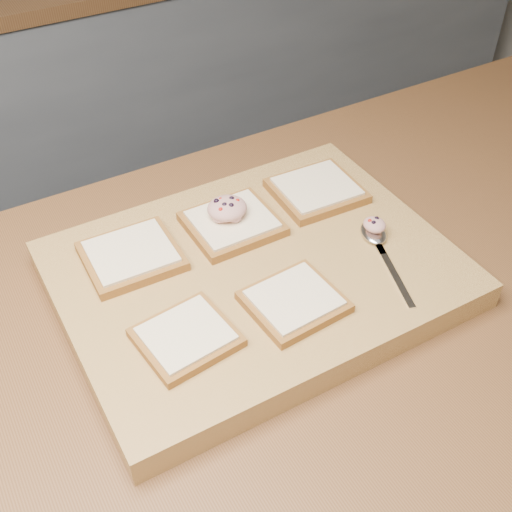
# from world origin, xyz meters

# --- Properties ---
(island_counter) EXTENTS (2.00, 0.80, 0.90)m
(island_counter) POSITION_xyz_m (0.00, 0.00, 0.45)
(island_counter) COLOR slate
(island_counter) RESTS_ON ground
(back_counter) EXTENTS (3.60, 0.62, 0.94)m
(back_counter) POSITION_xyz_m (0.00, 1.43, 0.47)
(back_counter) COLOR slate
(back_counter) RESTS_ON ground
(cutting_board) EXTENTS (0.54, 0.41, 0.04)m
(cutting_board) POSITION_xyz_m (0.06, 0.04, 0.92)
(cutting_board) COLOR tan
(cutting_board) RESTS_ON island_counter
(bread_far_left) EXTENTS (0.13, 0.12, 0.02)m
(bread_far_left) POSITION_xyz_m (-0.09, 0.13, 0.95)
(bread_far_left) COLOR olive
(bread_far_left) RESTS_ON cutting_board
(bread_far_center) EXTENTS (0.13, 0.12, 0.02)m
(bread_far_center) POSITION_xyz_m (0.07, 0.13, 0.95)
(bread_far_center) COLOR olive
(bread_far_center) RESTS_ON cutting_board
(bread_far_right) EXTENTS (0.14, 0.13, 0.02)m
(bread_far_right) POSITION_xyz_m (0.22, 0.13, 0.95)
(bread_far_right) COLOR olive
(bread_far_right) RESTS_ON cutting_board
(bread_near_left) EXTENTS (0.12, 0.12, 0.02)m
(bread_near_left) POSITION_xyz_m (-0.09, -0.04, 0.95)
(bread_near_left) COLOR olive
(bread_near_left) RESTS_ON cutting_board
(bread_near_center) EXTENTS (0.12, 0.12, 0.02)m
(bread_near_center) POSITION_xyz_m (0.06, -0.06, 0.95)
(bread_near_center) COLOR olive
(bread_near_center) RESTS_ON cutting_board
(tuna_salad_dollop) EXTENTS (0.06, 0.06, 0.03)m
(tuna_salad_dollop) POSITION_xyz_m (0.06, 0.13, 0.98)
(tuna_salad_dollop) COLOR tan
(tuna_salad_dollop) RESTS_ON bread_far_center
(spoon) EXTENTS (0.08, 0.18, 0.01)m
(spoon) POSITION_xyz_m (0.24, -0.01, 0.95)
(spoon) COLOR silver
(spoon) RESTS_ON cutting_board
(spoon_salad) EXTENTS (0.03, 0.04, 0.02)m
(spoon_salad) POSITION_xyz_m (0.24, 0.00, 0.96)
(spoon_salad) COLOR tan
(spoon_salad) RESTS_ON spoon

